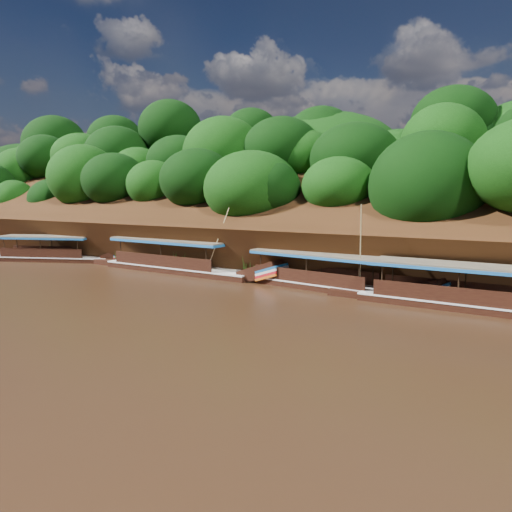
{
  "coord_description": "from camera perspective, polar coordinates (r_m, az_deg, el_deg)",
  "views": [
    {
      "loc": [
        13.61,
        -22.29,
        6.52
      ],
      "look_at": [
        -3.65,
        7.0,
        2.08
      ],
      "focal_mm": 35.0,
      "sensor_mm": 36.0,
      "label": 1
    }
  ],
  "objects": [
    {
      "name": "boat_0",
      "position": [
        29.89,
        25.43,
        -4.78
      ],
      "size": [
        15.42,
        3.27,
        6.06
      ],
      "rotation": [
        0.0,
        0.0,
        -0.04
      ],
      "color": "black",
      "rests_on": "ground"
    },
    {
      "name": "reeds",
      "position": [
        36.62,
        2.62,
        -1.41
      ],
      "size": [
        49.69,
        2.33,
        2.23
      ],
      "color": "#326419",
      "rests_on": "ground"
    },
    {
      "name": "boat_2",
      "position": [
        40.17,
        -7.95,
        -1.11
      ],
      "size": [
        16.86,
        3.21,
        6.05
      ],
      "rotation": [
        0.0,
        0.0,
        -0.05
      ],
      "color": "black",
      "rests_on": "ground"
    },
    {
      "name": "riverbank",
      "position": [
        47.26,
        13.61,
        1.61
      ],
      "size": [
        120.0,
        30.06,
        19.4
      ],
      "color": "#311B0B",
      "rests_on": "ground"
    },
    {
      "name": "ground",
      "position": [
        26.92,
        -0.87,
        -6.57
      ],
      "size": [
        160.0,
        160.0,
        0.0
      ],
      "primitive_type": "plane",
      "color": "black",
      "rests_on": "ground"
    },
    {
      "name": "boat_3",
      "position": [
        49.99,
        -21.46,
        0.05
      ],
      "size": [
        12.97,
        6.7,
        2.8
      ],
      "rotation": [
        0.0,
        0.0,
        0.38
      ],
      "color": "black",
      "rests_on": "ground"
    },
    {
      "name": "boat_1",
      "position": [
        33.27,
        8.77,
        -2.99
      ],
      "size": [
        14.03,
        3.87,
        6.19
      ],
      "rotation": [
        0.0,
        0.0,
        -0.14
      ],
      "color": "black",
      "rests_on": "ground"
    }
  ]
}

